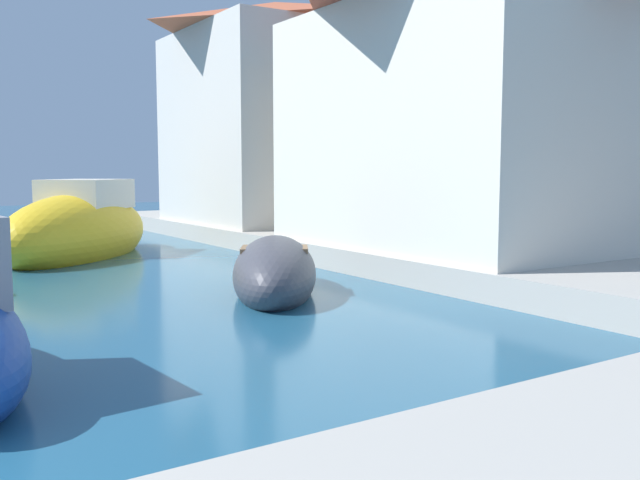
# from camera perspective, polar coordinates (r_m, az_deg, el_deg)

# --- Properties ---
(quay_promenade) EXTENTS (44.00, 32.00, 0.50)m
(quay_promenade) POSITION_cam_1_polar(r_m,az_deg,el_deg) (6.09, -6.69, -12.53)
(quay_promenade) COLOR #ADA89E
(quay_promenade) RESTS_ON ground
(moored_boat_0) EXTENTS (5.66, 5.85, 2.39)m
(moored_boat_0) POSITION_cam_1_polar(r_m,az_deg,el_deg) (18.28, -19.30, 0.74)
(moored_boat_0) COLOR gold
(moored_boat_0) RESTS_ON ground
(moored_boat_4) EXTENTS (3.21, 4.02, 1.30)m
(moored_boat_4) POSITION_cam_1_polar(r_m,az_deg,el_deg) (12.11, -3.76, -2.75)
(moored_boat_4) COLOR #3F3F47
(moored_boat_4) RESTS_ON ground
(waterfront_building_main) EXTENTS (6.16, 7.66, 6.17)m
(waterfront_building_main) POSITION_cam_1_polar(r_m,az_deg,el_deg) (15.92, 12.11, 11.00)
(waterfront_building_main) COLOR silver
(waterfront_building_main) RESTS_ON quay_promenade
(waterfront_building_annex) EXTENTS (6.03, 6.66, 7.02)m
(waterfront_building_annex) POSITION_cam_1_polar(r_m,az_deg,el_deg) (22.82, -3.69, 10.57)
(waterfront_building_annex) COLOR beige
(waterfront_building_annex) RESTS_ON quay_promenade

